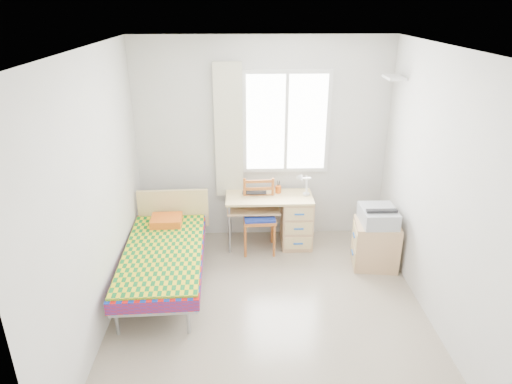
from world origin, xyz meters
TOP-DOWN VIEW (x-y plane):
  - floor at (0.00, 0.00)m, footprint 3.50×3.50m
  - ceiling at (0.00, 0.00)m, footprint 3.50×3.50m
  - wall_back at (0.00, 1.75)m, footprint 3.20×0.00m
  - wall_left at (-1.60, 0.00)m, footprint 0.00×3.50m
  - wall_right at (1.60, 0.00)m, footprint 0.00×3.50m
  - window at (0.30, 1.73)m, footprint 1.10×0.04m
  - curtain at (-0.42, 1.68)m, footprint 0.35×0.05m
  - floating_shelf at (1.49, 1.40)m, footprint 0.20×0.32m
  - bed at (-1.13, 0.59)m, footprint 0.93×1.86m
  - desk at (0.36, 1.42)m, footprint 1.09×0.50m
  - chair at (-0.05, 1.33)m, footprint 0.41×0.41m
  - cabinet at (1.32, 0.88)m, footprint 0.57×0.52m
  - printer at (1.32, 0.88)m, footprint 0.40×0.46m
  - laptop at (-0.11, 1.46)m, footprint 0.31×0.21m
  - pen_cup at (0.20, 1.54)m, footprint 0.08×0.08m
  - task_lamp at (0.49, 1.34)m, footprint 0.20×0.30m
  - book at (-0.07, 1.44)m, footprint 0.22×0.25m

SIDE VIEW (x-z plane):
  - floor at x=0.00m, z-range 0.00..0.00m
  - cabinet at x=1.32m, z-range 0.00..0.56m
  - desk at x=0.36m, z-range 0.03..0.71m
  - bed at x=-1.13m, z-range -0.01..0.78m
  - chair at x=-0.05m, z-range 0.06..0.98m
  - book at x=-0.07m, z-range 0.58..0.60m
  - printer at x=1.32m, z-range 0.56..0.76m
  - laptop at x=-0.11m, z-range 0.68..0.71m
  - pen_cup at x=0.20m, z-range 0.68..0.77m
  - task_lamp at x=0.49m, z-range 0.72..1.06m
  - wall_left at x=-1.60m, z-range -0.45..3.05m
  - wall_right at x=1.60m, z-range -0.45..3.05m
  - wall_back at x=0.00m, z-range -0.30..2.90m
  - curtain at x=-0.42m, z-range 0.60..2.30m
  - window at x=0.30m, z-range 0.90..2.20m
  - floating_shelf at x=1.49m, z-range 2.13..2.17m
  - ceiling at x=0.00m, z-range 2.60..2.60m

